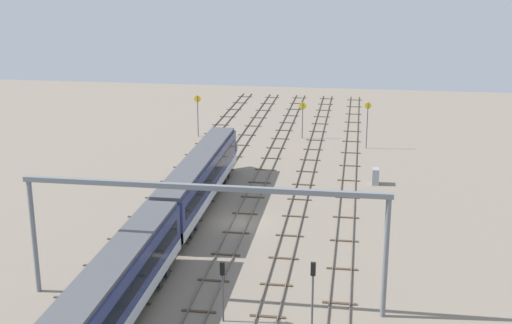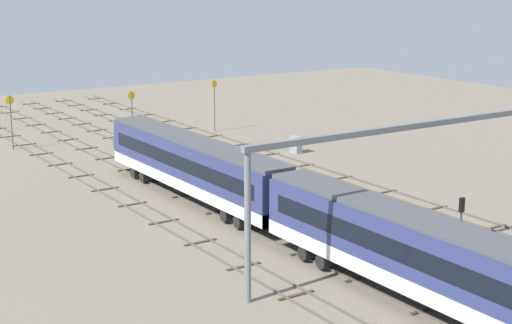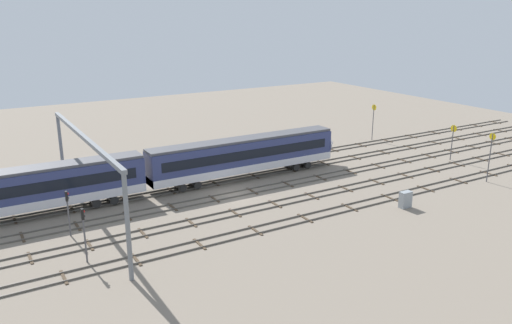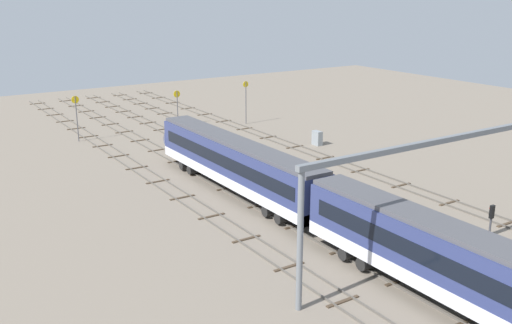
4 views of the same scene
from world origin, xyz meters
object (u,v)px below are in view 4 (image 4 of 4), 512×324
Objects in this scene: overhead_gantry at (450,163)px; speed_sign_distant_end at (246,98)px; relay_cabinet at (317,138)px; train at (455,267)px; speed_sign_near_foreground at (76,112)px; signal_light_trackside_approach at (490,226)px; speed_sign_mid_trackside at (177,103)px.

overhead_gantry is 4.24× the size of speed_sign_distant_end.
relay_cabinet is at bearing -22.91° from overhead_gantry.
speed_sign_distant_end is at bearing -18.46° from train.
speed_sign_near_foreground is at bearing 13.68° from overhead_gantry.
speed_sign_near_foreground is 29.27m from relay_cabinet.
speed_sign_near_foreground is at bearing 7.17° from train.
train is at bearing 110.66° from signal_light_trackside_approach.
speed_sign_distant_end reaches higher than train.
signal_light_trackside_approach is 32.79m from relay_cabinet.
relay_cabinet is (33.54, -17.00, -1.80)m from train.
overhead_gantry is (4.75, -4.83, 4.21)m from train.
speed_sign_mid_trackside is (1.18, -13.98, -0.43)m from speed_sign_near_foreground.
speed_sign_mid_trackside is 2.83× the size of relay_cabinet.
speed_sign_mid_trackside reaches higher than relay_cabinet.
signal_light_trackside_approach is (2.49, -6.61, 0.14)m from train.
speed_sign_mid_trackside is at bearing -1.12° from signal_light_trackside_approach.
overhead_gantry is at bearing -45.49° from train.
train is 17.68× the size of signal_light_trackside_approach.
speed_sign_mid_trackside is at bearing 26.92° from relay_cabinet.
overhead_gantry is 31.83m from relay_cabinet.
overhead_gantry reaches higher than speed_sign_near_foreground.
overhead_gantry is 5.90× the size of signal_light_trackside_approach.
relay_cabinet is (31.05, -10.39, -1.94)m from signal_light_trackside_approach.
overhead_gantry is at bearing 38.24° from signal_light_trackside_approach.
speed_sign_mid_trackside is 20.93m from relay_cabinet.
relay_cabinet is at bearing -176.28° from speed_sign_distant_end.
speed_sign_mid_trackside is (52.08, -7.58, 0.53)m from train.
train is at bearing 171.72° from speed_sign_mid_trackside.
train reaches higher than signal_light_trackside_approach.
overhead_gantry reaches higher than relay_cabinet.
speed_sign_distant_end is (-2.82, -22.45, 0.07)m from speed_sign_near_foreground.
overhead_gantry is 5.17× the size of speed_sign_mid_trackside.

